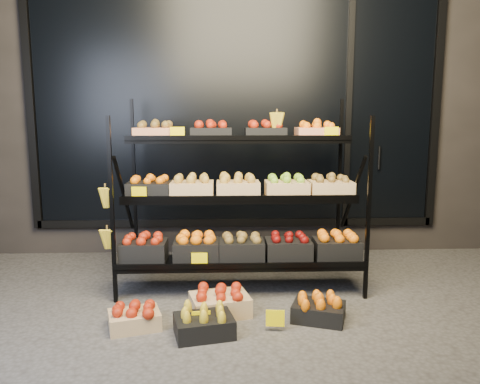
{
  "coord_description": "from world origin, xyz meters",
  "views": [
    {
      "loc": [
        -0.15,
        -3.47,
        1.49
      ],
      "look_at": [
        0.0,
        0.55,
        0.84
      ],
      "focal_mm": 35.0,
      "sensor_mm": 36.0,
      "label": 1
    }
  ],
  "objects_px": {
    "floor_crate_left": "(134,317)",
    "display_rack": "(239,197)",
    "floor_crate_midleft": "(204,322)",
    "floor_crate_midright": "(220,301)"
  },
  "relations": [
    {
      "from": "display_rack",
      "to": "floor_crate_left",
      "type": "height_order",
      "value": "display_rack"
    },
    {
      "from": "display_rack",
      "to": "floor_crate_left",
      "type": "relative_size",
      "value": 5.31
    },
    {
      "from": "floor_crate_midright",
      "to": "floor_crate_midleft",
      "type": "bearing_deg",
      "value": -120.84
    },
    {
      "from": "display_rack",
      "to": "floor_crate_midleft",
      "type": "height_order",
      "value": "display_rack"
    },
    {
      "from": "floor_crate_midleft",
      "to": "floor_crate_midright",
      "type": "height_order",
      "value": "floor_crate_midright"
    },
    {
      "from": "floor_crate_left",
      "to": "display_rack",
      "type": "bearing_deg",
      "value": 32.58
    },
    {
      "from": "floor_crate_midleft",
      "to": "floor_crate_left",
      "type": "bearing_deg",
      "value": 152.89
    },
    {
      "from": "floor_crate_left",
      "to": "floor_crate_midright",
      "type": "xyz_separation_m",
      "value": [
        0.61,
        0.22,
        0.01
      ]
    },
    {
      "from": "display_rack",
      "to": "floor_crate_midleft",
      "type": "bearing_deg",
      "value": -104.84
    },
    {
      "from": "floor_crate_left",
      "to": "floor_crate_midright",
      "type": "relative_size",
      "value": 0.83
    }
  ]
}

